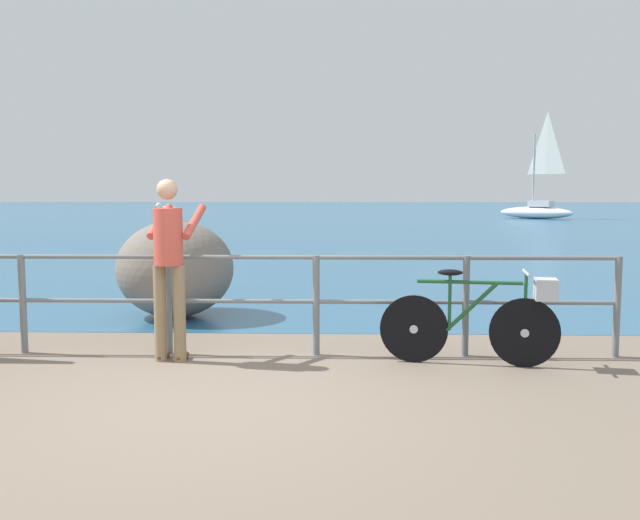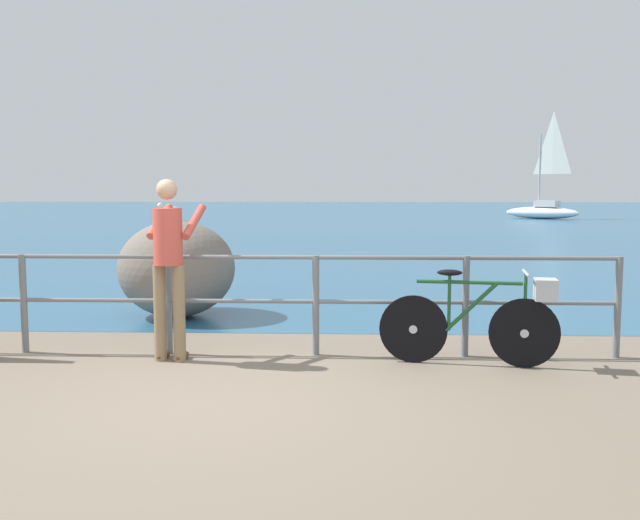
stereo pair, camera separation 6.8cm
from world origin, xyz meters
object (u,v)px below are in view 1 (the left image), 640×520
Objects in this scene: person_at_railing at (170,260)px; sailboat at (537,207)px; breakwater_boulder_main at (175,269)px; seagull at (168,210)px; bicycle at (485,317)px.

sailboat reaches higher than person_at_railing.
breakwater_boulder_main is 0.78m from seagull.
bicycle is 4.54m from seagull.
breakwater_boulder_main is 0.26× the size of sailboat.
breakwater_boulder_main is (-0.52, 2.39, -0.35)m from person_at_railing.
person_at_railing is 2.55m from seagull.
breakwater_boulder_main is (-3.56, 2.48, 0.17)m from bicycle.
bicycle is 1.06× the size of breakwater_boulder_main.
sailboat is (13.13, 34.35, -0.28)m from person_at_railing.
breakwater_boulder_main is at bearing 153.62° from bicycle.
sailboat is (13.74, 31.92, -0.71)m from seagull.
bicycle is 0.27× the size of sailboat.
person_at_railing is at bearing 81.62° from seagull.
sailboat is at bearing -135.86° from seagull.
seagull is 0.05× the size of sailboat.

